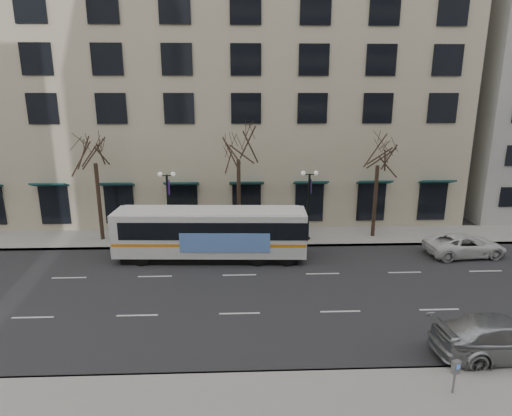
{
  "coord_description": "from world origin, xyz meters",
  "views": [
    {
      "loc": [
        0.07,
        -21.26,
        10.47
      ],
      "look_at": [
        1.01,
        2.79,
        4.0
      ],
      "focal_mm": 30.0,
      "sensor_mm": 36.0,
      "label": 1
    }
  ],
  "objects_px": {
    "silver_car": "(503,337)",
    "white_pickup": "(465,245)",
    "tree_far_left": "(94,150)",
    "pay_station": "(456,370)",
    "tree_far_mid": "(238,146)",
    "city_bus": "(212,232)",
    "tree_far_right": "(379,152)",
    "lamp_post_left": "(168,203)",
    "lamp_post_right": "(309,202)"
  },
  "relations": [
    {
      "from": "tree_far_left",
      "to": "tree_far_mid",
      "type": "distance_m",
      "value": 10.0
    },
    {
      "from": "lamp_post_right",
      "to": "silver_car",
      "type": "height_order",
      "value": "lamp_post_right"
    },
    {
      "from": "silver_car",
      "to": "white_pickup",
      "type": "bearing_deg",
      "value": -24.03
    },
    {
      "from": "tree_far_right",
      "to": "pay_station",
      "type": "bearing_deg",
      "value": -97.92
    },
    {
      "from": "tree_far_left",
      "to": "lamp_post_left",
      "type": "distance_m",
      "value": 6.29
    },
    {
      "from": "tree_far_left",
      "to": "city_bus",
      "type": "relative_size",
      "value": 0.67
    },
    {
      "from": "pay_station",
      "to": "lamp_post_right",
      "type": "bearing_deg",
      "value": 79.28
    },
    {
      "from": "tree_far_right",
      "to": "tree_far_left",
      "type": "bearing_deg",
      "value": 180.0
    },
    {
      "from": "tree_far_right",
      "to": "city_bus",
      "type": "bearing_deg",
      "value": -162.13
    },
    {
      "from": "tree_far_left",
      "to": "tree_far_right",
      "type": "bearing_deg",
      "value": 0.0
    },
    {
      "from": "lamp_post_left",
      "to": "silver_car",
      "type": "relative_size",
      "value": 0.91
    },
    {
      "from": "lamp_post_left",
      "to": "lamp_post_right",
      "type": "height_order",
      "value": "same"
    },
    {
      "from": "tree_far_right",
      "to": "silver_car",
      "type": "relative_size",
      "value": 1.41
    },
    {
      "from": "tree_far_mid",
      "to": "lamp_post_right",
      "type": "relative_size",
      "value": 1.64
    },
    {
      "from": "city_bus",
      "to": "tree_far_right",
      "type": "bearing_deg",
      "value": 20.47
    },
    {
      "from": "lamp_post_left",
      "to": "lamp_post_right",
      "type": "xyz_separation_m",
      "value": [
        10.0,
        0.0,
        0.0
      ]
    },
    {
      "from": "lamp_post_left",
      "to": "pay_station",
      "type": "bearing_deg",
      "value": -53.07
    },
    {
      "from": "tree_far_mid",
      "to": "lamp_post_right",
      "type": "xyz_separation_m",
      "value": [
        5.01,
        -0.6,
        -3.96
      ]
    },
    {
      "from": "tree_far_mid",
      "to": "city_bus",
      "type": "height_order",
      "value": "tree_far_mid"
    },
    {
      "from": "tree_far_mid",
      "to": "pay_station",
      "type": "relative_size",
      "value": 6.65
    },
    {
      "from": "tree_far_left",
      "to": "pay_station",
      "type": "xyz_separation_m",
      "value": [
        17.59,
        -17.34,
        -5.62
      ]
    },
    {
      "from": "lamp_post_right",
      "to": "white_pickup",
      "type": "xyz_separation_m",
      "value": [
        9.98,
        -3.28,
        -2.22
      ]
    },
    {
      "from": "tree_far_right",
      "to": "white_pickup",
      "type": "relative_size",
      "value": 1.55
    },
    {
      "from": "tree_far_left",
      "to": "lamp_post_right",
      "type": "height_order",
      "value": "tree_far_left"
    },
    {
      "from": "tree_far_mid",
      "to": "white_pickup",
      "type": "relative_size",
      "value": 1.65
    },
    {
      "from": "tree_far_mid",
      "to": "pay_station",
      "type": "height_order",
      "value": "tree_far_mid"
    },
    {
      "from": "city_bus",
      "to": "white_pickup",
      "type": "xyz_separation_m",
      "value": [
        16.74,
        -0.09,
        -1.09
      ]
    },
    {
      "from": "silver_car",
      "to": "white_pickup",
      "type": "relative_size",
      "value": 1.1
    },
    {
      "from": "city_bus",
      "to": "white_pickup",
      "type": "height_order",
      "value": "city_bus"
    },
    {
      "from": "tree_far_left",
      "to": "silver_car",
      "type": "height_order",
      "value": "tree_far_left"
    },
    {
      "from": "silver_car",
      "to": "tree_far_left",
      "type": "bearing_deg",
      "value": 50.95
    },
    {
      "from": "white_pickup",
      "to": "lamp_post_right",
      "type": "bearing_deg",
      "value": 67.03
    },
    {
      "from": "lamp_post_left",
      "to": "white_pickup",
      "type": "relative_size",
      "value": 1.0
    },
    {
      "from": "lamp_post_right",
      "to": "pay_station",
      "type": "bearing_deg",
      "value": -81.24
    },
    {
      "from": "tree_far_mid",
      "to": "lamp_post_left",
      "type": "bearing_deg",
      "value": -173.15
    },
    {
      "from": "tree_far_mid",
      "to": "lamp_post_left",
      "type": "distance_m",
      "value": 6.4
    },
    {
      "from": "tree_far_left",
      "to": "pay_station",
      "type": "bearing_deg",
      "value": -44.59
    },
    {
      "from": "city_bus",
      "to": "tree_far_mid",
      "type": "bearing_deg",
      "value": 67.77
    },
    {
      "from": "tree_far_mid",
      "to": "silver_car",
      "type": "xyz_separation_m",
      "value": [
        10.76,
        -15.0,
        -6.07
      ]
    },
    {
      "from": "tree_far_mid",
      "to": "city_bus",
      "type": "distance_m",
      "value": 6.58
    },
    {
      "from": "tree_far_left",
      "to": "tree_far_mid",
      "type": "bearing_deg",
      "value": 0.0
    },
    {
      "from": "silver_car",
      "to": "pay_station",
      "type": "height_order",
      "value": "silver_car"
    },
    {
      "from": "pay_station",
      "to": "lamp_post_left",
      "type": "bearing_deg",
      "value": 107.45
    },
    {
      "from": "tree_far_left",
      "to": "tree_far_mid",
      "type": "height_order",
      "value": "tree_far_mid"
    },
    {
      "from": "white_pickup",
      "to": "silver_car",
      "type": "bearing_deg",
      "value": 154.37
    },
    {
      "from": "silver_car",
      "to": "pay_station",
      "type": "relative_size",
      "value": 4.46
    },
    {
      "from": "tree_far_left",
      "to": "lamp_post_left",
      "type": "xyz_separation_m",
      "value": [
        5.01,
        -0.6,
        -3.75
      ]
    },
    {
      "from": "city_bus",
      "to": "silver_car",
      "type": "xyz_separation_m",
      "value": [
        12.51,
        -11.21,
        -0.98
      ]
    },
    {
      "from": "lamp_post_left",
      "to": "city_bus",
      "type": "bearing_deg",
      "value": -44.56
    },
    {
      "from": "city_bus",
      "to": "pay_station",
      "type": "xyz_separation_m",
      "value": [
        9.34,
        -13.55,
        -0.73
      ]
    }
  ]
}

